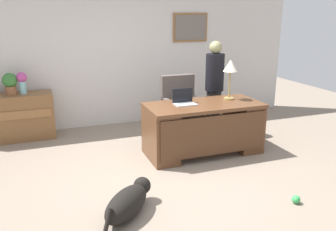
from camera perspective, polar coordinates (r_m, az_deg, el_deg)
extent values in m
plane|color=gray|center=(4.79, 0.62, -9.67)|extent=(12.00, 12.00, 0.00)
cube|color=silver|center=(6.84, -7.24, 9.91)|extent=(7.00, 0.12, 2.70)
cube|color=olive|center=(7.16, 3.61, 13.99)|extent=(0.72, 0.03, 0.55)
cube|color=#6B625C|center=(7.14, 3.67, 13.98)|extent=(0.64, 0.01, 0.47)
cube|color=brown|center=(5.32, 5.78, 1.67)|extent=(1.75, 0.81, 0.05)
cube|color=brown|center=(5.18, -1.26, -3.19)|extent=(0.36, 0.75, 0.73)
cube|color=brown|center=(5.76, 11.88, -1.53)|extent=(0.36, 0.75, 0.73)
cube|color=#4E2F1C|center=(5.11, 7.49, -3.19)|extent=(1.65, 0.04, 0.59)
cube|color=brown|center=(6.52, -23.69, -0.26)|extent=(1.32, 0.48, 0.79)
cube|color=brown|center=(6.25, -23.89, -0.04)|extent=(1.22, 0.02, 0.14)
cube|color=#564C47|center=(6.11, 2.33, -0.13)|extent=(0.60, 0.58, 0.18)
cylinder|color=black|center=(6.18, 2.30, -2.18)|extent=(0.10, 0.10, 0.28)
cylinder|color=black|center=(6.21, 2.29, -3.19)|extent=(0.52, 0.52, 0.05)
cube|color=#564C47|center=(6.23, 1.52, 3.87)|extent=(0.60, 0.12, 0.59)
cube|color=#564C47|center=(5.96, 0.04, 1.46)|extent=(0.08, 0.50, 0.22)
cube|color=#564C47|center=(6.15, 4.58, 1.89)|extent=(0.08, 0.50, 0.22)
cylinder|color=#262323|center=(6.35, 7.32, 0.60)|extent=(0.26, 0.26, 0.78)
cylinder|color=black|center=(6.20, 7.55, 6.92)|extent=(0.32, 0.32, 0.63)
sphere|color=#969564|center=(6.15, 7.70, 10.83)|extent=(0.22, 0.22, 0.22)
ellipsoid|color=black|center=(3.88, -6.70, -13.95)|extent=(0.71, 0.73, 0.30)
sphere|color=black|center=(4.14, -4.20, -11.20)|extent=(0.20, 0.20, 0.20)
cylinder|color=black|center=(3.61, -9.66, -16.24)|extent=(0.13, 0.14, 0.21)
cube|color=#B2B5BA|center=(5.23, 2.77, 1.84)|extent=(0.32, 0.22, 0.01)
cube|color=black|center=(5.30, 2.35, 3.28)|extent=(0.32, 0.01, 0.21)
cylinder|color=#9E8447|center=(5.64, 9.78, 2.74)|extent=(0.16, 0.16, 0.02)
cylinder|color=#9E8447|center=(5.60, 9.89, 4.92)|extent=(0.02, 0.02, 0.41)
cone|color=silver|center=(5.55, 10.04, 7.93)|extent=(0.22, 0.22, 0.18)
cylinder|color=#87C8D1|center=(6.39, -22.38, 4.18)|extent=(0.11, 0.11, 0.21)
sphere|color=#BD4590|center=(6.36, -22.54, 5.70)|extent=(0.17, 0.17, 0.17)
cylinder|color=brown|center=(6.41, -23.99, 3.72)|extent=(0.18, 0.18, 0.14)
sphere|color=#377233|center=(6.38, -24.17, 5.21)|extent=(0.24, 0.24, 0.24)
sphere|color=green|center=(4.39, 19.94, -12.61)|extent=(0.10, 0.10, 0.10)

